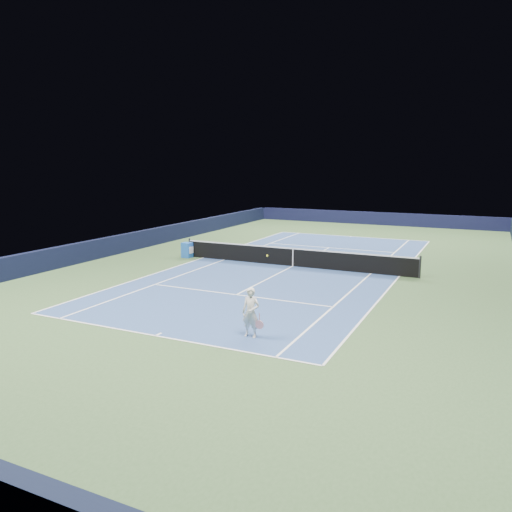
% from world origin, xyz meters
% --- Properties ---
extents(ground, '(40.00, 40.00, 0.00)m').
position_xyz_m(ground, '(0.00, 0.00, 0.00)').
color(ground, '#35512C').
rests_on(ground, ground).
extents(wall_far, '(22.00, 0.35, 1.10)m').
position_xyz_m(wall_far, '(0.00, 19.82, 0.55)').
color(wall_far, black).
rests_on(wall_far, ground).
extents(wall_left, '(0.35, 40.00, 1.10)m').
position_xyz_m(wall_left, '(-10.82, 0.00, 0.55)').
color(wall_left, black).
rests_on(wall_left, ground).
extents(court_surface, '(10.97, 23.77, 0.01)m').
position_xyz_m(court_surface, '(0.00, 0.00, 0.00)').
color(court_surface, navy).
rests_on(court_surface, ground).
extents(baseline_far, '(10.97, 0.08, 0.00)m').
position_xyz_m(baseline_far, '(0.00, 11.88, 0.01)').
color(baseline_far, white).
rests_on(baseline_far, ground).
extents(baseline_near, '(10.97, 0.08, 0.00)m').
position_xyz_m(baseline_near, '(0.00, -11.88, 0.01)').
color(baseline_near, white).
rests_on(baseline_near, ground).
extents(sideline_doubles_right, '(0.08, 23.77, 0.00)m').
position_xyz_m(sideline_doubles_right, '(5.49, 0.00, 0.01)').
color(sideline_doubles_right, white).
rests_on(sideline_doubles_right, ground).
extents(sideline_doubles_left, '(0.08, 23.77, 0.00)m').
position_xyz_m(sideline_doubles_left, '(-5.49, 0.00, 0.01)').
color(sideline_doubles_left, white).
rests_on(sideline_doubles_left, ground).
extents(sideline_singles_right, '(0.08, 23.77, 0.00)m').
position_xyz_m(sideline_singles_right, '(4.12, 0.00, 0.01)').
color(sideline_singles_right, white).
rests_on(sideline_singles_right, ground).
extents(sideline_singles_left, '(0.08, 23.77, 0.00)m').
position_xyz_m(sideline_singles_left, '(-4.12, 0.00, 0.01)').
color(sideline_singles_left, white).
rests_on(sideline_singles_left, ground).
extents(service_line_far, '(8.23, 0.08, 0.00)m').
position_xyz_m(service_line_far, '(0.00, 6.40, 0.01)').
color(service_line_far, white).
rests_on(service_line_far, ground).
extents(service_line_near, '(8.23, 0.08, 0.00)m').
position_xyz_m(service_line_near, '(0.00, -6.40, 0.01)').
color(service_line_near, white).
rests_on(service_line_near, ground).
extents(center_service_line, '(0.08, 12.80, 0.00)m').
position_xyz_m(center_service_line, '(0.00, 0.00, 0.01)').
color(center_service_line, white).
rests_on(center_service_line, ground).
extents(center_mark_far, '(0.08, 0.30, 0.00)m').
position_xyz_m(center_mark_far, '(0.00, 11.73, 0.01)').
color(center_mark_far, white).
rests_on(center_mark_far, ground).
extents(center_mark_near, '(0.08, 0.30, 0.00)m').
position_xyz_m(center_mark_near, '(0.00, -11.73, 0.01)').
color(center_mark_near, white).
rests_on(center_mark_near, ground).
extents(tennis_net, '(12.90, 0.10, 1.07)m').
position_xyz_m(tennis_net, '(0.00, 0.00, 0.50)').
color(tennis_net, black).
rests_on(tennis_net, ground).
extents(sponsor_cube, '(0.58, 0.50, 0.86)m').
position_xyz_m(sponsor_cube, '(-6.40, -0.28, 0.43)').
color(sponsor_cube, blue).
rests_on(sponsor_cube, ground).
extents(tennis_player, '(0.75, 1.23, 2.45)m').
position_xyz_m(tennis_player, '(2.75, -10.67, 0.79)').
color(tennis_player, silver).
rests_on(tennis_player, ground).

